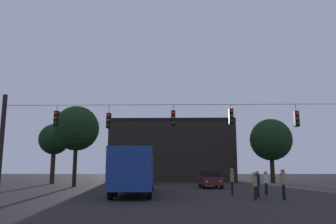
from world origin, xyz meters
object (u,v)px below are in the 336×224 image
at_px(tree_left_silhouette, 54,140).
at_px(tree_behind_building, 77,129).
at_px(pedestrian_crossing_center, 283,182).
at_px(car_near_right, 210,179).
at_px(pedestrian_trailing, 232,180).
at_px(car_far_left, 145,177).
at_px(tree_right_far, 271,140).
at_px(city_bus, 135,167).
at_px(pedestrian_near_bus, 266,182).
at_px(pedestrian_crossing_right, 258,183).
at_px(pedestrian_crossing_left, 255,184).

bearing_deg(tree_left_silhouette, tree_behind_building, -54.41).
bearing_deg(pedestrian_crossing_center, car_near_right, 104.22).
bearing_deg(pedestrian_trailing, car_far_left, 117.36).
bearing_deg(pedestrian_trailing, pedestrian_crossing_center, -56.15).
bearing_deg(tree_left_silhouette, tree_right_far, 5.27).
height_order(city_bus, tree_right_far, tree_right_far).
xyz_separation_m(car_near_right, pedestrian_trailing, (0.64, -8.27, 0.21)).
bearing_deg(tree_behind_building, car_near_right, -6.90).
xyz_separation_m(pedestrian_trailing, tree_behind_building, (-13.78, 9.86, 4.72)).
height_order(city_bus, pedestrian_near_bus, city_bus).
bearing_deg(city_bus, tree_right_far, 50.48).
distance_m(pedestrian_crossing_center, tree_behind_building, 21.45).
xyz_separation_m(tree_behind_building, tree_right_far, (21.89, 8.85, -0.41)).
relative_size(car_near_right, pedestrian_trailing, 2.49).
height_order(city_bus, pedestrian_crossing_right, city_bus).
relative_size(car_near_right, car_far_left, 0.99).
bearing_deg(tree_left_silhouette, city_bus, -53.02).
bearing_deg(pedestrian_trailing, car_near_right, 94.44).
relative_size(pedestrian_crossing_right, tree_right_far, 0.20).
xyz_separation_m(car_near_right, tree_behind_building, (-13.14, 1.59, 4.93)).
relative_size(tree_behind_building, tree_right_far, 1.01).
bearing_deg(pedestrian_crossing_left, pedestrian_trailing, 99.92).
bearing_deg(pedestrian_near_bus, tree_left_silhouette, 142.09).
bearing_deg(car_near_right, pedestrian_crossing_left, -83.84).
xyz_separation_m(pedestrian_crossing_left, pedestrian_trailing, (-0.66, 3.75, 0.13)).
height_order(car_near_right, pedestrian_crossing_left, pedestrian_crossing_left).
bearing_deg(tree_behind_building, tree_right_far, 22.02).
relative_size(car_far_left, pedestrian_trailing, 2.53).
distance_m(city_bus, pedestrian_trailing, 6.79).
relative_size(city_bus, pedestrian_crossing_left, 7.13).
relative_size(tree_left_silhouette, tree_right_far, 0.89).
distance_m(car_far_left, pedestrian_near_bus, 16.78).
distance_m(pedestrian_near_bus, tree_right_far, 19.93).
height_order(car_near_right, pedestrian_trailing, pedestrian_trailing).
xyz_separation_m(car_near_right, tree_left_silhouette, (-17.72, 8.00, 4.37)).
bearing_deg(city_bus, pedestrian_near_bus, -3.85).
bearing_deg(tree_behind_building, pedestrian_trailing, -35.57).
bearing_deg(city_bus, pedestrian_trailing, -6.50).
bearing_deg(tree_left_silhouette, pedestrian_trailing, -41.53).
bearing_deg(tree_behind_building, car_far_left, 32.00).
bearing_deg(pedestrian_crossing_left, tree_behind_building, 136.69).
bearing_deg(tree_left_silhouette, car_far_left, -11.71).
xyz_separation_m(city_bus, pedestrian_trailing, (6.69, -0.76, -0.86)).
xyz_separation_m(car_far_left, pedestrian_crossing_left, (7.88, -17.71, 0.08)).
xyz_separation_m(pedestrian_near_bus, pedestrian_trailing, (-2.32, -0.16, 0.12)).
relative_size(pedestrian_near_bus, tree_left_silhouette, 0.22).
xyz_separation_m(pedestrian_trailing, tree_left_silhouette, (-18.37, 16.27, 4.15)).
relative_size(car_near_right, pedestrian_near_bus, 2.78).
bearing_deg(pedestrian_crossing_right, tree_behind_building, 141.57).
bearing_deg(tree_left_silhouette, pedestrian_crossing_center, -43.65).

